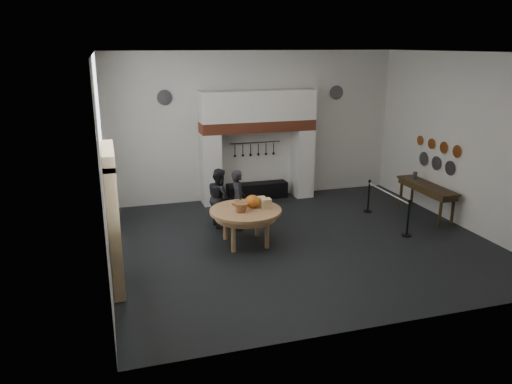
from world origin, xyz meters
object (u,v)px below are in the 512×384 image
object	(u,v)px
iron_range	(257,191)
visitor_far	(220,197)
barrier_post_far	(369,197)
work_table	(246,211)
barrier_post_near	(408,219)
side_table	(427,186)
visitor_near	(238,200)

from	to	relation	value
iron_range	visitor_far	distance (m)	2.67
iron_range	barrier_post_far	bearing A→B (deg)	-38.53
iron_range	work_table	bearing A→B (deg)	-111.09
iron_range	barrier_post_near	size ratio (longest dim) A/B	2.11
visitor_far	barrier_post_far	distance (m)	4.37
side_table	iron_range	bearing A→B (deg)	144.84
work_table	visitor_far	xyz separation A→B (m)	(-0.31, 1.43, -0.06)
work_table	barrier_post_far	distance (m)	4.27
barrier_post_near	barrier_post_far	size ratio (longest dim) A/B	1.00
work_table	barrier_post_near	xyz separation A→B (m)	(4.05, -0.69, -0.39)
side_table	barrier_post_far	world-z (taller)	same
iron_range	side_table	bearing A→B (deg)	-35.16
side_table	barrier_post_far	distance (m)	1.62
iron_range	visitor_near	bearing A→B (deg)	-117.16
work_table	side_table	size ratio (longest dim) A/B	0.79
barrier_post_near	work_table	bearing A→B (deg)	170.28
barrier_post_near	barrier_post_far	distance (m)	2.00
side_table	barrier_post_far	bearing A→B (deg)	152.31
visitor_near	iron_range	bearing A→B (deg)	-20.08
barrier_post_near	visitor_near	bearing A→B (deg)	156.48
visitor_far	side_table	world-z (taller)	visitor_far
visitor_near	side_table	bearing A→B (deg)	-87.76
work_table	visitor_near	bearing A→B (deg)	85.18
barrier_post_far	iron_range	bearing A→B (deg)	141.47
barrier_post_far	visitor_near	bearing A→B (deg)	-176.00
visitor_near	visitor_far	distance (m)	0.57
iron_range	barrier_post_near	distance (m)	4.97
visitor_near	side_table	size ratio (longest dim) A/B	0.72
iron_range	barrier_post_far	world-z (taller)	barrier_post_far
iron_range	side_table	size ratio (longest dim) A/B	0.86
iron_range	barrier_post_far	distance (m)	3.47
visitor_near	barrier_post_far	bearing A→B (deg)	-78.93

